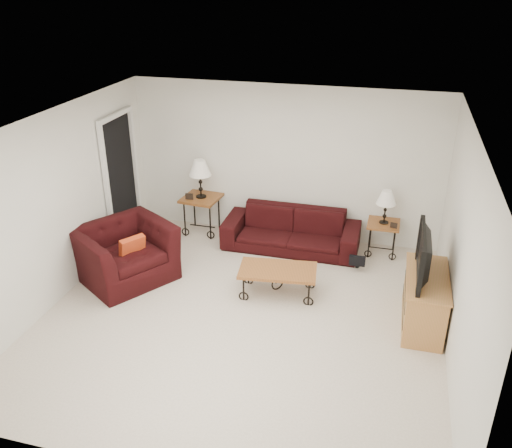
{
  "coord_description": "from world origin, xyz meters",
  "views": [
    {
      "loc": [
        1.65,
        -5.49,
        4.06
      ],
      "look_at": [
        0.0,
        0.7,
        1.0
      ],
      "focal_mm": 37.6,
      "sensor_mm": 36.0,
      "label": 1
    }
  ],
  "objects_px": {
    "armchair": "(125,253)",
    "television": "(430,255)",
    "sofa": "(291,230)",
    "side_table_left": "(202,215)",
    "side_table_right": "(382,238)",
    "coffee_table": "(278,282)",
    "lamp_left": "(200,179)",
    "backpack": "(358,254)",
    "lamp_right": "(386,207)",
    "tv_stand": "(424,300)"
  },
  "relations": [
    {
      "from": "lamp_left",
      "to": "television",
      "type": "xyz_separation_m",
      "value": [
        3.55,
        -1.76,
        0.02
      ]
    },
    {
      "from": "sofa",
      "to": "lamp_left",
      "type": "distance_m",
      "value": 1.71
    },
    {
      "from": "coffee_table",
      "to": "armchair",
      "type": "xyz_separation_m",
      "value": [
        -2.2,
        -0.14,
        0.21
      ]
    },
    {
      "from": "sofa",
      "to": "side_table_left",
      "type": "xyz_separation_m",
      "value": [
        -1.57,
        0.18,
        0.01
      ]
    },
    {
      "from": "coffee_table",
      "to": "television",
      "type": "xyz_separation_m",
      "value": [
        1.89,
        -0.2,
        0.78
      ]
    },
    {
      "from": "sofa",
      "to": "armchair",
      "type": "bearing_deg",
      "value": -144.03
    },
    {
      "from": "side_table_right",
      "to": "coffee_table",
      "type": "distance_m",
      "value": 2.04
    },
    {
      "from": "sofa",
      "to": "side_table_left",
      "type": "bearing_deg",
      "value": 173.45
    },
    {
      "from": "side_table_left",
      "to": "tv_stand",
      "type": "distance_m",
      "value": 3.98
    },
    {
      "from": "side_table_right",
      "to": "sofa",
      "type": "bearing_deg",
      "value": -172.71
    },
    {
      "from": "coffee_table",
      "to": "tv_stand",
      "type": "bearing_deg",
      "value": -5.94
    },
    {
      "from": "lamp_left",
      "to": "coffee_table",
      "type": "height_order",
      "value": "lamp_left"
    },
    {
      "from": "armchair",
      "to": "coffee_table",
      "type": "bearing_deg",
      "value": -53.13
    },
    {
      "from": "lamp_right",
      "to": "coffee_table",
      "type": "xyz_separation_m",
      "value": [
        -1.31,
        -1.56,
        -0.6
      ]
    },
    {
      "from": "lamp_right",
      "to": "tv_stand",
      "type": "distance_m",
      "value": 1.91
    },
    {
      "from": "side_table_right",
      "to": "television",
      "type": "xyz_separation_m",
      "value": [
        0.58,
        -1.76,
        0.71
      ]
    },
    {
      "from": "coffee_table",
      "to": "armchair",
      "type": "height_order",
      "value": "armchair"
    },
    {
      "from": "armchair",
      "to": "side_table_right",
      "type": "bearing_deg",
      "value": -30.99
    },
    {
      "from": "sofa",
      "to": "side_table_left",
      "type": "height_order",
      "value": "side_table_left"
    },
    {
      "from": "side_table_left",
      "to": "tv_stand",
      "type": "xyz_separation_m",
      "value": [
        3.57,
        -1.76,
        0.02
      ]
    },
    {
      "from": "side_table_left",
      "to": "backpack",
      "type": "distance_m",
      "value": 2.72
    },
    {
      "from": "side_table_left",
      "to": "tv_stand",
      "type": "height_order",
      "value": "tv_stand"
    },
    {
      "from": "side_table_left",
      "to": "armchair",
      "type": "xyz_separation_m",
      "value": [
        -0.53,
        -1.7,
        0.08
      ]
    },
    {
      "from": "lamp_left",
      "to": "tv_stand",
      "type": "relative_size",
      "value": 0.56
    },
    {
      "from": "side_table_right",
      "to": "television",
      "type": "bearing_deg",
      "value": -71.88
    },
    {
      "from": "side_table_right",
      "to": "lamp_right",
      "type": "relative_size",
      "value": 1.0
    },
    {
      "from": "side_table_right",
      "to": "tv_stand",
      "type": "distance_m",
      "value": 1.86
    },
    {
      "from": "side_table_left",
      "to": "side_table_right",
      "type": "height_order",
      "value": "side_table_left"
    },
    {
      "from": "sofa",
      "to": "backpack",
      "type": "xyz_separation_m",
      "value": [
        1.1,
        -0.38,
        -0.08
      ]
    },
    {
      "from": "lamp_right",
      "to": "television",
      "type": "distance_m",
      "value": 1.86
    },
    {
      "from": "side_table_right",
      "to": "lamp_right",
      "type": "height_order",
      "value": "lamp_right"
    },
    {
      "from": "coffee_table",
      "to": "armchair",
      "type": "relative_size",
      "value": 0.84
    },
    {
      "from": "coffee_table",
      "to": "lamp_right",
      "type": "bearing_deg",
      "value": 49.92
    },
    {
      "from": "sofa",
      "to": "coffee_table",
      "type": "relative_size",
      "value": 2.05
    },
    {
      "from": "tv_stand",
      "to": "backpack",
      "type": "height_order",
      "value": "tv_stand"
    },
    {
      "from": "lamp_left",
      "to": "coffee_table",
      "type": "bearing_deg",
      "value": -43.17
    },
    {
      "from": "backpack",
      "to": "television",
      "type": "bearing_deg",
      "value": -55.52
    },
    {
      "from": "side_table_right",
      "to": "backpack",
      "type": "height_order",
      "value": "side_table_right"
    },
    {
      "from": "sofa",
      "to": "lamp_left",
      "type": "relative_size",
      "value": 3.33
    },
    {
      "from": "coffee_table",
      "to": "backpack",
      "type": "xyz_separation_m",
      "value": [
        1.0,
        1.0,
        0.04
      ]
    },
    {
      "from": "armchair",
      "to": "tv_stand",
      "type": "height_order",
      "value": "armchair"
    },
    {
      "from": "lamp_left",
      "to": "lamp_right",
      "type": "bearing_deg",
      "value": -0.0
    },
    {
      "from": "coffee_table",
      "to": "television",
      "type": "distance_m",
      "value": 2.05
    },
    {
      "from": "lamp_left",
      "to": "backpack",
      "type": "relative_size",
      "value": 1.38
    },
    {
      "from": "sofa",
      "to": "armchair",
      "type": "distance_m",
      "value": 2.6
    },
    {
      "from": "armchair",
      "to": "television",
      "type": "height_order",
      "value": "television"
    },
    {
      "from": "television",
      "to": "coffee_table",
      "type": "bearing_deg",
      "value": -96.01
    },
    {
      "from": "sofa",
      "to": "television",
      "type": "height_order",
      "value": "television"
    },
    {
      "from": "lamp_right",
      "to": "backpack",
      "type": "relative_size",
      "value": 1.14
    },
    {
      "from": "armchair",
      "to": "television",
      "type": "relative_size",
      "value": 1.22
    }
  ]
}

